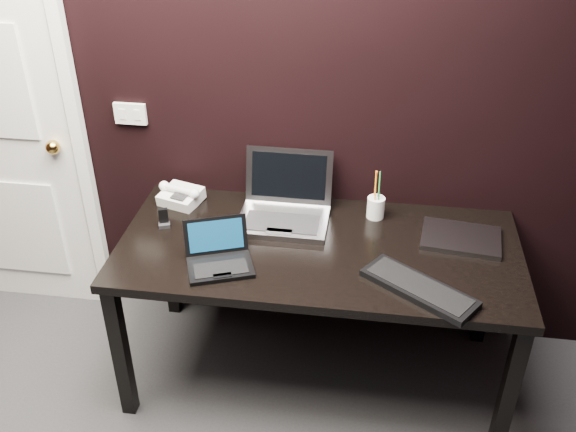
# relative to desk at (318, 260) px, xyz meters

# --- Properties ---
(wall_back) EXTENTS (4.00, 0.00, 4.00)m
(wall_back) POSITION_rel_desk_xyz_m (-0.30, 0.40, 0.64)
(wall_back) COLOR black
(wall_back) RESTS_ON ground
(wall_switch) EXTENTS (0.15, 0.02, 0.10)m
(wall_switch) POSITION_rel_desk_xyz_m (-0.92, 0.39, 0.46)
(wall_switch) COLOR silver
(wall_switch) RESTS_ON wall_back
(desk) EXTENTS (1.70, 0.80, 0.74)m
(desk) POSITION_rel_desk_xyz_m (0.00, 0.00, 0.00)
(desk) COLOR black
(desk) RESTS_ON ground
(netbook) EXTENTS (0.32, 0.30, 0.16)m
(netbook) POSITION_rel_desk_xyz_m (-0.38, -0.19, 0.11)
(netbook) COLOR black
(netbook) RESTS_ON desk
(silver_laptop) EXTENTS (0.40, 0.36, 0.27)m
(silver_laptop) POSITION_rel_desk_xyz_m (-0.17, 0.19, 0.13)
(silver_laptop) COLOR #A0A0A5
(silver_laptop) RESTS_ON desk
(ext_keyboard) EXTENTS (0.46, 0.38, 0.03)m
(ext_keyboard) POSITION_rel_desk_xyz_m (0.41, -0.25, 0.09)
(ext_keyboard) COLOR black
(ext_keyboard) RESTS_ON desk
(closed_laptop) EXTENTS (0.36, 0.27, 0.02)m
(closed_laptop) POSITION_rel_desk_xyz_m (0.60, 0.13, 0.09)
(closed_laptop) COLOR gray
(closed_laptop) RESTS_ON desk
(desk_phone) EXTENTS (0.22, 0.21, 0.11)m
(desk_phone) POSITION_rel_desk_xyz_m (-0.67, 0.26, 0.12)
(desk_phone) COLOR silver
(desk_phone) RESTS_ON desk
(mobile_phone) EXTENTS (0.06, 0.05, 0.09)m
(mobile_phone) POSITION_rel_desk_xyz_m (-0.69, 0.06, 0.11)
(mobile_phone) COLOR black
(mobile_phone) RESTS_ON desk
(pen_cup) EXTENTS (0.10, 0.10, 0.23)m
(pen_cup) POSITION_rel_desk_xyz_m (0.23, 0.26, 0.13)
(pen_cup) COLOR white
(pen_cup) RESTS_ON desk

